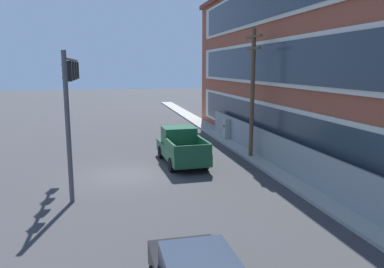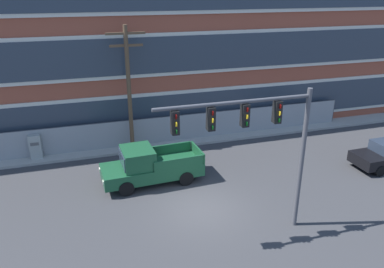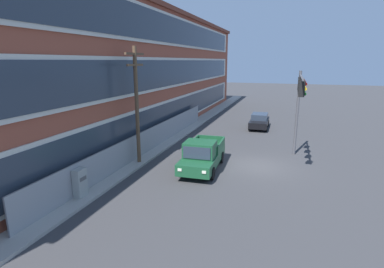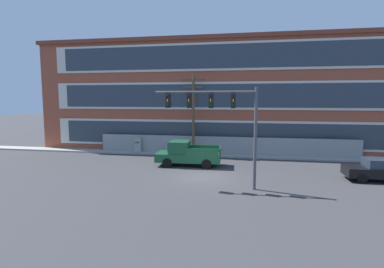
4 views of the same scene
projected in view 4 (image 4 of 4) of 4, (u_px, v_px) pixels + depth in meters
name	position (u px, v px, depth m)	size (l,w,h in m)	color
ground_plane	(203.00, 177.00, 21.72)	(160.00, 160.00, 0.00)	#38383A
sidewalk_building_side	(215.00, 155.00, 29.85)	(80.00, 1.63, 0.16)	#9E9B93
brick_mill_building	(281.00, 96.00, 32.98)	(53.11, 9.29, 11.93)	brown
chain_link_fence	(223.00, 146.00, 29.80)	(25.80, 0.06, 1.94)	gray
traffic_signal_mast	(220.00, 113.00, 18.60)	(6.43, 0.43, 6.37)	#4C4C51
pickup_truck_dark_green	(187.00, 154.00, 25.33)	(5.55, 2.39, 2.10)	#194C2D
sedan_black	(381.00, 170.00, 20.58)	(4.54, 1.96, 1.56)	black
utility_pole_near_corner	(193.00, 111.00, 29.40)	(2.34, 0.26, 8.01)	brown
electrical_cabinet	(138.00, 145.00, 31.15)	(0.71, 0.44, 1.67)	#939993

